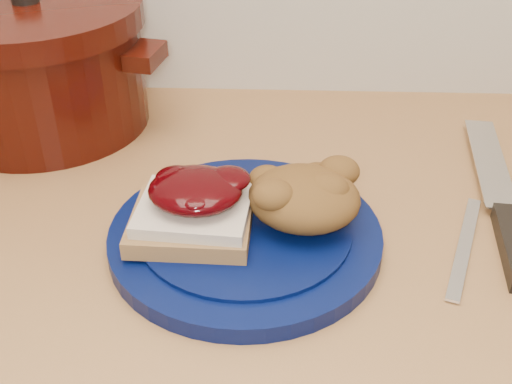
{
  "coord_description": "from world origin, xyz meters",
  "views": [
    {
      "loc": [
        0.07,
        0.92,
        1.31
      ],
      "look_at": [
        0.05,
        1.45,
        0.95
      ],
      "focal_mm": 45.0,
      "sensor_mm": 36.0,
      "label": 1
    }
  ],
  "objects_px": {
    "chef_knife": "(505,220)",
    "dutch_oven": "(38,64)",
    "plate": "(245,237)",
    "butter_knife": "(465,246)"
  },
  "relations": [
    {
      "from": "chef_knife",
      "to": "dutch_oven",
      "type": "height_order",
      "value": "dutch_oven"
    },
    {
      "from": "chef_knife",
      "to": "dutch_oven",
      "type": "distance_m",
      "value": 0.59
    },
    {
      "from": "butter_knife",
      "to": "dutch_oven",
      "type": "height_order",
      "value": "dutch_oven"
    },
    {
      "from": "chef_knife",
      "to": "butter_knife",
      "type": "relative_size",
      "value": 1.9
    },
    {
      "from": "chef_knife",
      "to": "butter_knife",
      "type": "height_order",
      "value": "chef_knife"
    },
    {
      "from": "chef_knife",
      "to": "butter_knife",
      "type": "xyz_separation_m",
      "value": [
        -0.05,
        -0.04,
        -0.01
      ]
    },
    {
      "from": "plate",
      "to": "dutch_oven",
      "type": "height_order",
      "value": "dutch_oven"
    },
    {
      "from": "plate",
      "to": "dutch_oven",
      "type": "xyz_separation_m",
      "value": [
        -0.28,
        0.25,
        0.07
      ]
    },
    {
      "from": "plate",
      "to": "chef_knife",
      "type": "xyz_separation_m",
      "value": [
        0.27,
        0.04,
        0.0
      ]
    },
    {
      "from": "butter_knife",
      "to": "dutch_oven",
      "type": "bearing_deg",
      "value": 83.08
    }
  ]
}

